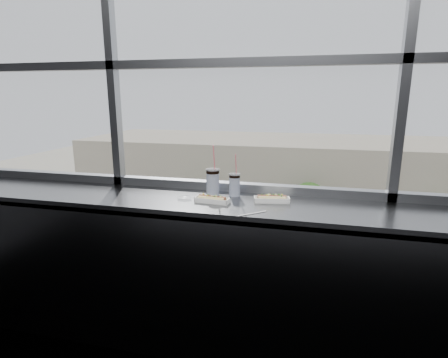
% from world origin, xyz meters
% --- Properties ---
extents(wall_back_lower, '(6.00, 0.00, 6.00)m').
position_xyz_m(wall_back_lower, '(0.00, 1.50, 0.55)').
color(wall_back_lower, black).
rests_on(wall_back_lower, ground).
extents(window_glass, '(6.00, 0.00, 6.00)m').
position_xyz_m(window_glass, '(0.00, 1.52, 2.30)').
color(window_glass, silver).
rests_on(window_glass, ground).
extents(window_mullions, '(6.00, 0.08, 2.40)m').
position_xyz_m(window_mullions, '(0.00, 1.50, 2.30)').
color(window_mullions, gray).
rests_on(window_mullions, ground).
extents(counter, '(6.00, 0.55, 0.06)m').
position_xyz_m(counter, '(0.00, 1.23, 1.07)').
color(counter, slate).
rests_on(counter, ground).
extents(counter_fascia, '(6.00, 0.04, 1.04)m').
position_xyz_m(counter_fascia, '(0.00, 0.97, 0.55)').
color(counter_fascia, slate).
rests_on(counter_fascia, ground).
extents(hotdog_tray_left, '(0.23, 0.10, 0.06)m').
position_xyz_m(hotdog_tray_left, '(-0.15, 1.17, 1.12)').
color(hotdog_tray_left, white).
rests_on(hotdog_tray_left, counter).
extents(hotdog_tray_right, '(0.24, 0.11, 0.06)m').
position_xyz_m(hotdog_tray_right, '(0.23, 1.27, 1.12)').
color(hotdog_tray_right, white).
rests_on(hotdog_tray_right, counter).
extents(soda_cup_left, '(0.10, 0.10, 0.36)m').
position_xyz_m(soda_cup_left, '(-0.19, 1.34, 1.20)').
color(soda_cup_left, white).
rests_on(soda_cup_left, counter).
extents(soda_cup_right, '(0.08, 0.08, 0.30)m').
position_xyz_m(soda_cup_right, '(-0.04, 1.36, 1.19)').
color(soda_cup_right, white).
rests_on(soda_cup_right, counter).
extents(loose_straw, '(0.15, 0.13, 0.01)m').
position_xyz_m(loose_straw, '(0.14, 1.01, 1.10)').
color(loose_straw, white).
rests_on(loose_straw, counter).
extents(wrapper, '(0.10, 0.07, 0.02)m').
position_xyz_m(wrapper, '(-0.35, 1.20, 1.11)').
color(wrapper, silver).
rests_on(wrapper, counter).
extents(plaza_ground, '(120.00, 120.00, 0.00)m').
position_xyz_m(plaza_ground, '(0.00, 45.00, -11.00)').
color(plaza_ground, '#BDB49D').
rests_on(plaza_ground, ground).
extents(street_asphalt, '(80.00, 10.00, 0.06)m').
position_xyz_m(street_asphalt, '(0.00, 21.50, -10.97)').
color(street_asphalt, black).
rests_on(street_asphalt, plaza_ground).
extents(far_sidewalk, '(80.00, 6.00, 0.04)m').
position_xyz_m(far_sidewalk, '(0.00, 29.50, -10.98)').
color(far_sidewalk, '#BDB49D').
rests_on(far_sidewalk, plaza_ground).
extents(far_building, '(50.00, 14.00, 8.00)m').
position_xyz_m(far_building, '(0.00, 39.50, -7.00)').
color(far_building, '#B8AB91').
rests_on(far_building, plaza_ground).
extents(car_far_a, '(3.31, 6.32, 2.01)m').
position_xyz_m(car_far_a, '(-8.51, 25.50, -9.93)').
color(car_far_a, black).
rests_on(car_far_a, street_asphalt).
extents(car_near_a, '(3.27, 6.47, 2.07)m').
position_xyz_m(car_near_a, '(-14.99, 17.50, -9.90)').
color(car_near_a, gray).
rests_on(car_near_a, street_asphalt).
extents(car_near_d, '(2.86, 6.24, 2.04)m').
position_xyz_m(car_near_d, '(5.90, 17.50, -9.92)').
color(car_near_d, white).
rests_on(car_near_d, street_asphalt).
extents(car_near_c, '(3.03, 5.84, 1.86)m').
position_xyz_m(car_near_c, '(0.95, 17.50, -10.01)').
color(car_near_c, maroon).
rests_on(car_near_c, street_asphalt).
extents(car_far_b, '(3.31, 6.59, 2.11)m').
position_xyz_m(car_far_b, '(3.87, 25.50, -9.88)').
color(car_far_b, '#A22925').
rests_on(car_far_b, street_asphalt).
extents(pedestrian_a, '(0.71, 0.95, 2.13)m').
position_xyz_m(pedestrian_a, '(-6.27, 29.93, -9.89)').
color(pedestrian_a, '#66605B').
rests_on(pedestrian_a, far_sidewalk).
extents(pedestrian_c, '(1.01, 0.76, 2.28)m').
position_xyz_m(pedestrian_c, '(5.35, 30.62, -9.82)').
color(pedestrian_c, '#66605B').
rests_on(pedestrian_c, far_sidewalk).
extents(pedestrian_b, '(0.97, 0.72, 2.17)m').
position_xyz_m(pedestrian_b, '(-2.76, 29.02, -9.87)').
color(pedestrian_b, '#66605B').
rests_on(pedestrian_b, far_sidewalk).
extents(tree_left, '(2.89, 2.89, 4.52)m').
position_xyz_m(tree_left, '(-9.46, 29.50, -7.94)').
color(tree_left, '#47382B').
rests_on(tree_left, far_sidewalk).
extents(tree_center, '(3.47, 3.47, 5.42)m').
position_xyz_m(tree_center, '(0.75, 29.50, -7.32)').
color(tree_center, '#47382B').
rests_on(tree_center, far_sidewalk).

